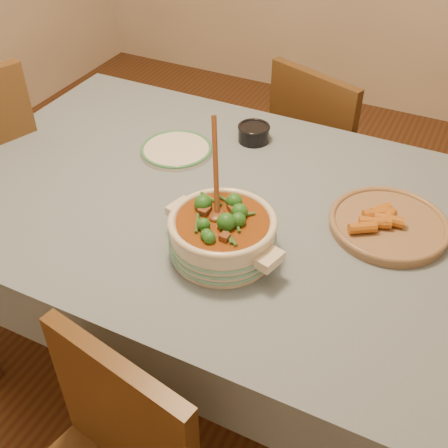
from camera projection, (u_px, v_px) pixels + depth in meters
name	position (u px, v px, depth m)	size (l,w,h in m)	color
floor	(224.00, 362.00, 2.09)	(4.50, 4.50, 0.00)	#4B2415
dining_table	(224.00, 225.00, 1.67)	(1.68, 1.08, 0.76)	brown
stew_casserole	(222.00, 232.00, 1.40)	(0.35, 0.32, 0.32)	beige
white_plate	(176.00, 150.00, 1.80)	(0.26, 0.26, 0.02)	silver
condiment_bowl	(254.00, 132.00, 1.85)	(0.11, 0.11, 0.06)	black
fried_plate	(389.00, 223.00, 1.50)	(0.40, 0.40, 0.05)	#946F52
chair_far	(322.00, 150.00, 2.33)	(0.51, 0.51, 0.85)	brown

